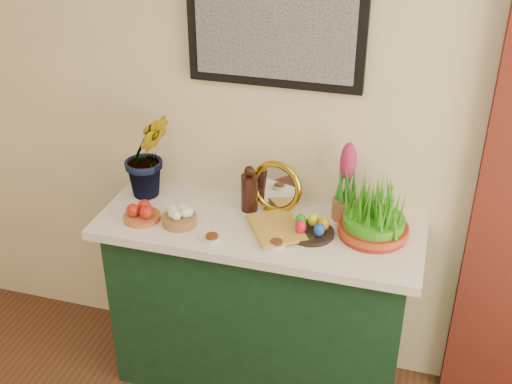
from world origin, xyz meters
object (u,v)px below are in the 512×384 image
Objects in this scene: sideboard at (259,308)px; mirror at (276,187)px; hyacinth_green at (147,142)px; book at (254,231)px; wheatgrass_sabzeh at (374,214)px.

mirror reaches higher than sideboard.
book is (0.56, -0.20, -0.25)m from hyacinth_green.
mirror is at bearing 169.02° from wheatgrass_sabzeh.
sideboard is at bearing -108.50° from mirror.
hyacinth_green is (-0.55, 0.11, 0.73)m from sideboard.
wheatgrass_sabzeh is at bearing -44.38° from hyacinth_green.
sideboard is 5.04× the size of book.
hyacinth_green is 0.64m from book.
book is (0.00, -0.09, 0.48)m from sideboard.
sideboard is 0.60m from mirror.
mirror is (0.04, 0.12, 0.58)m from sideboard.
mirror is 0.44m from wheatgrass_sabzeh.
hyacinth_green is 2.05× the size of book.
hyacinth_green reaches higher than book.
mirror is 0.24m from book.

